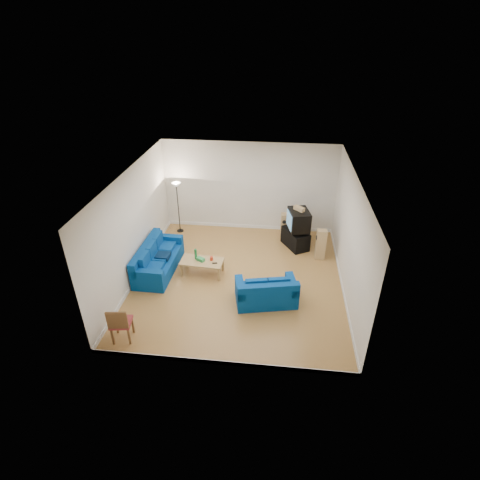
# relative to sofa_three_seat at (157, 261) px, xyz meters

# --- Properties ---
(room) EXTENTS (6.01, 6.51, 3.21)m
(room) POSITION_rel_sofa_three_seat_xyz_m (2.51, -0.18, 1.22)
(room) COLOR olive
(room) RESTS_ON ground
(sofa_three_seat) EXTENTS (1.01, 2.24, 0.86)m
(sofa_three_seat) POSITION_rel_sofa_three_seat_xyz_m (0.00, 0.00, 0.00)
(sofa_three_seat) COLOR navy
(sofa_three_seat) RESTS_ON ground
(sofa_loveseat) EXTENTS (1.76, 1.22, 0.80)m
(sofa_loveseat) POSITION_rel_sofa_three_seat_xyz_m (3.38, -1.17, -0.01)
(sofa_loveseat) COLOR navy
(sofa_loveseat) RESTS_ON ground
(coffee_table) EXTENTS (1.29, 0.72, 0.45)m
(coffee_table) POSITION_rel_sofa_three_seat_xyz_m (1.40, -0.02, 0.08)
(coffee_table) COLOR tan
(coffee_table) RESTS_ON ground
(bottle) EXTENTS (0.09, 0.09, 0.33)m
(bottle) POSITION_rel_sofa_three_seat_xyz_m (1.20, 0.06, 0.30)
(bottle) COLOR #197233
(bottle) RESTS_ON coffee_table
(tissue_box) EXTENTS (0.27, 0.23, 0.10)m
(tissue_box) POSITION_rel_sofa_three_seat_xyz_m (1.36, -0.02, 0.18)
(tissue_box) COLOR green
(tissue_box) RESTS_ON coffee_table
(red_canister) EXTENTS (0.09, 0.09, 0.12)m
(red_canister) POSITION_rel_sofa_three_seat_xyz_m (1.68, 0.04, 0.20)
(red_canister) COLOR red
(red_canister) RESTS_ON coffee_table
(remote) EXTENTS (0.15, 0.08, 0.02)m
(remote) POSITION_rel_sofa_three_seat_xyz_m (1.80, -0.12, 0.14)
(remote) COLOR black
(remote) RESTS_ON coffee_table
(tv_stand) EXTENTS (0.98, 1.14, 0.61)m
(tv_stand) POSITION_rel_sofa_three_seat_xyz_m (4.19, 1.90, -0.01)
(tv_stand) COLOR black
(tv_stand) RESTS_ON ground
(av_receiver) EXTENTS (0.54, 0.57, 0.10)m
(av_receiver) POSITION_rel_sofa_three_seat_xyz_m (4.18, 1.86, 0.34)
(av_receiver) COLOR black
(av_receiver) RESTS_ON tv_stand
(television) EXTENTS (0.78, 0.95, 0.65)m
(television) POSITION_rel_sofa_three_seat_xyz_m (4.24, 1.85, 0.72)
(television) COLOR black
(television) RESTS_ON av_receiver
(centre_speaker) EXTENTS (0.37, 0.37, 0.13)m
(centre_speaker) POSITION_rel_sofa_three_seat_xyz_m (4.23, 1.88, 1.10)
(centre_speaker) COLOR tan
(centre_speaker) RESTS_ON television
(speaker_left) EXTENTS (0.22, 0.28, 0.89)m
(speaker_left) POSITION_rel_sofa_three_seat_xyz_m (3.79, 2.52, 0.13)
(speaker_left) COLOR tan
(speaker_left) RESTS_ON ground
(speaker_right) EXTENTS (0.33, 0.25, 1.02)m
(speaker_right) POSITION_rel_sofa_three_seat_xyz_m (4.96, 1.24, 0.19)
(speaker_right) COLOR tan
(speaker_right) RESTS_ON ground
(floor_lamp) EXTENTS (0.32, 0.32, 1.87)m
(floor_lamp) POSITION_rel_sofa_three_seat_xyz_m (0.06, 2.52, 1.23)
(floor_lamp) COLOR black
(floor_lamp) RESTS_ON ground
(dining_chair) EXTENTS (0.53, 0.53, 0.98)m
(dining_chair) POSITION_rel_sofa_three_seat_xyz_m (0.07, -2.96, 0.23)
(dining_chair) COLOR brown
(dining_chair) RESTS_ON ground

